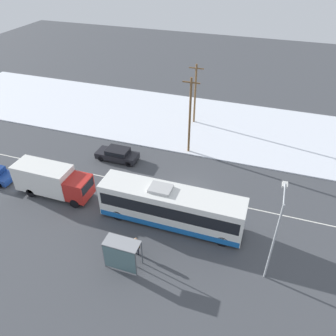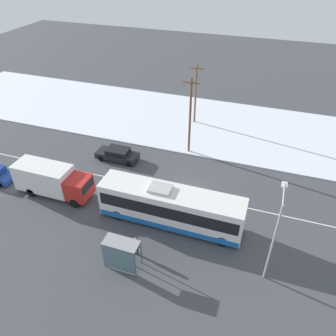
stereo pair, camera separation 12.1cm
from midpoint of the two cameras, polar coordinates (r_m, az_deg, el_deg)
name	(u,v)px [view 2 (the right image)]	position (r m, az deg, el deg)	size (l,w,h in m)	color
ground_plane	(186,195)	(30.92, 3.32, -4.64)	(120.00, 120.00, 0.00)	#424449
snow_lot	(218,126)	(42.40, 8.72, 7.24)	(80.00, 15.03, 0.12)	silver
lane_marking_center	(186,195)	(30.92, 3.32, -4.64)	(60.00, 0.12, 0.00)	silver
city_bus	(171,207)	(27.03, 0.61, -6.78)	(11.98, 2.57, 3.56)	white
box_truck	(52,179)	(31.76, -19.49, -1.89)	(7.21, 2.30, 3.02)	silver
sedan_car	(118,154)	(35.53, -8.67, 2.48)	(4.52, 1.80, 1.37)	black
pedestrian_at_stop	(136,244)	(25.25, -5.53, -13.10)	(0.62, 0.28, 1.73)	#23232D
bus_shelter	(120,252)	(24.09, -8.20, -14.31)	(2.57, 1.20, 2.40)	gray
streetlamp	(276,228)	(22.73, 18.41, -9.92)	(0.36, 2.65, 6.90)	#9EA3A8
utility_pole_roadside	(190,116)	(34.70, 3.97, 9.07)	(1.80, 0.24, 8.58)	brown
utility_pole_snowlot	(196,93)	(41.37, 4.92, 12.82)	(1.80, 0.24, 7.60)	brown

